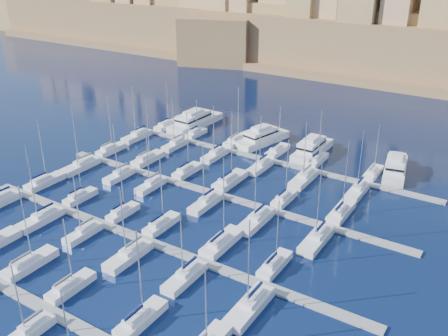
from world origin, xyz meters
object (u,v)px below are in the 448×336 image
Objects in this scene: motor_yacht_c at (312,148)px; motor_yacht_a at (195,121)px; sailboat_4 at (141,319)px; motor_yacht_b at (262,137)px; motor_yacht_d at (395,167)px; sailboat_2 at (30,263)px.

motor_yacht_a is at bearing 177.75° from motor_yacht_c.
sailboat_4 is 82.69m from motor_yacht_a.
motor_yacht_c is (14.39, -0.07, 0.00)m from motor_yacht_b.
sailboat_4 reaches higher than motor_yacht_c.
motor_yacht_c is (37.39, -1.47, 0.00)m from motor_yacht_a.
motor_yacht_d is at bearing -0.97° from motor_yacht_b.
motor_yacht_a is at bearing 176.51° from motor_yacht_b.
motor_yacht_c is (20.27, 69.74, 0.97)m from sailboat_2.
motor_yacht_d is at bearing 76.34° from sailboat_4.
sailboat_4 is 0.95× the size of motor_yacht_d.
sailboat_2 reaches higher than motor_yacht_b.
sailboat_4 is 0.77× the size of motor_yacht_a.
sailboat_4 is 70.17m from motor_yacht_c.
sailboat_2 is 0.87× the size of motor_yacht_b.
motor_yacht_a is 1.14× the size of motor_yacht_b.
motor_yacht_b and motor_yacht_c have the same top height.
sailboat_2 is 72.63m from motor_yacht_c.
sailboat_2 reaches higher than motor_yacht_d.
sailboat_4 is at bearing -75.23° from motor_yacht_b.
sailboat_4 reaches higher than motor_yacht_b.
motor_yacht_a is 1.20× the size of motor_yacht_c.
motor_yacht_b is at bearing -3.49° from motor_yacht_a.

